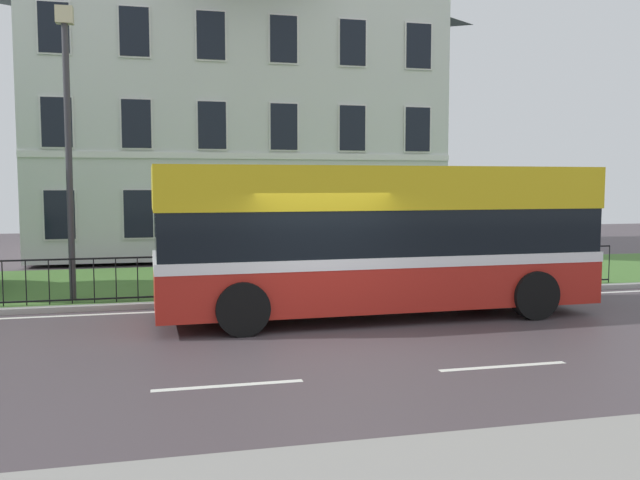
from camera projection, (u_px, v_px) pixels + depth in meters
name	position (u px, v px, depth m)	size (l,w,h in m)	color
ground_plane	(321.00, 330.00, 12.24)	(60.00, 56.00, 0.18)	#463D42
georgian_townhouse	(233.00, 108.00, 26.39)	(14.56, 9.38, 10.99)	silver
iron_verge_railing	(291.00, 273.00, 15.24)	(16.71, 0.04, 0.97)	black
single_decker_bus	(376.00, 237.00, 13.48)	(8.84, 2.87, 2.99)	#B22219
street_lamp_post	(68.00, 133.00, 14.39)	(0.36, 0.24, 6.30)	#333338
litter_bin	(244.00, 268.00, 15.62)	(0.47, 0.47, 1.16)	#4C4742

